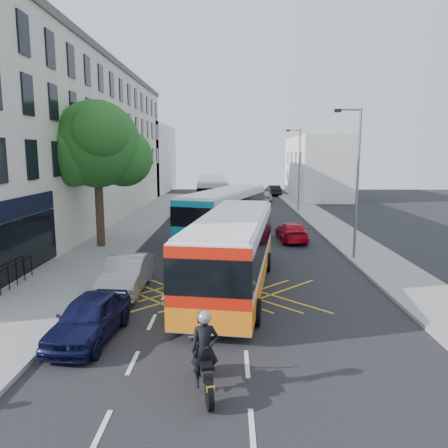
{
  "coord_description": "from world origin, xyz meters",
  "views": [
    {
      "loc": [
        -0.47,
        -11.4,
        5.8
      ],
      "look_at": [
        -0.81,
        10.81,
        2.2
      ],
      "focal_mm": 35.0,
      "sensor_mm": 36.0,
      "label": 1
    }
  ],
  "objects_px": {
    "bus_near": "(233,251)",
    "distant_car_dark": "(273,190)",
    "bus_far": "(212,194)",
    "bus_mid": "(225,212)",
    "parked_car_silver": "(126,274)",
    "lamp_near": "(356,176)",
    "parked_car_blue": "(89,318)",
    "red_hatchback": "(292,232)",
    "street_tree": "(96,145)",
    "lamp_far": "(298,166)",
    "distant_car_grey": "(240,198)",
    "motorbike": "(205,354)",
    "distant_car_silver": "(265,196)"
  },
  "relations": [
    {
      "from": "bus_near",
      "to": "distant_car_dark",
      "type": "distance_m",
      "value": 43.38
    },
    {
      "from": "bus_far",
      "to": "distant_car_dark",
      "type": "relative_size",
      "value": 2.85
    },
    {
      "from": "bus_mid",
      "to": "parked_car_silver",
      "type": "xyz_separation_m",
      "value": [
        -4.03,
        -12.35,
        -0.99
      ]
    },
    {
      "from": "distant_car_dark",
      "to": "parked_car_silver",
      "type": "bearing_deg",
      "value": 68.99
    },
    {
      "from": "lamp_near",
      "to": "distant_car_dark",
      "type": "distance_m",
      "value": 37.92
    },
    {
      "from": "bus_mid",
      "to": "parked_car_blue",
      "type": "height_order",
      "value": "bus_mid"
    },
    {
      "from": "bus_mid",
      "to": "red_hatchback",
      "type": "bearing_deg",
      "value": 0.87
    },
    {
      "from": "street_tree",
      "to": "bus_near",
      "type": "relative_size",
      "value": 0.74
    },
    {
      "from": "lamp_near",
      "to": "red_hatchback",
      "type": "relative_size",
      "value": 1.84
    },
    {
      "from": "lamp_far",
      "to": "distant_car_grey",
      "type": "distance_m",
      "value": 9.29
    },
    {
      "from": "bus_mid",
      "to": "distant_car_grey",
      "type": "distance_m",
      "value": 19.54
    },
    {
      "from": "street_tree",
      "to": "distant_car_dark",
      "type": "distance_m",
      "value": 37.88
    },
    {
      "from": "motorbike",
      "to": "lamp_near",
      "type": "bearing_deg",
      "value": 50.47
    },
    {
      "from": "bus_near",
      "to": "bus_far",
      "type": "bearing_deg",
      "value": 102.29
    },
    {
      "from": "bus_far",
      "to": "distant_car_grey",
      "type": "relative_size",
      "value": 2.37
    },
    {
      "from": "parked_car_silver",
      "to": "distant_car_silver",
      "type": "xyz_separation_m",
      "value": [
        8.57,
        34.59,
        -0.03
      ]
    },
    {
      "from": "street_tree",
      "to": "bus_near",
      "type": "xyz_separation_m",
      "value": [
        8.15,
        -8.23,
        -4.58
      ]
    },
    {
      "from": "lamp_near",
      "to": "distant_car_silver",
      "type": "distance_m",
      "value": 29.42
    },
    {
      "from": "parked_car_blue",
      "to": "bus_near",
      "type": "bearing_deg",
      "value": 53.93
    },
    {
      "from": "bus_mid",
      "to": "bus_far",
      "type": "xyz_separation_m",
      "value": [
        -1.45,
        13.26,
        0.06
      ]
    },
    {
      "from": "motorbike",
      "to": "street_tree",
      "type": "bearing_deg",
      "value": 103.27
    },
    {
      "from": "lamp_far",
      "to": "red_hatchback",
      "type": "distance_m",
      "value": 15.36
    },
    {
      "from": "lamp_near",
      "to": "bus_near",
      "type": "bearing_deg",
      "value": -141.26
    },
    {
      "from": "parked_car_silver",
      "to": "distant_car_dark",
      "type": "distance_m",
      "value": 44.48
    },
    {
      "from": "parked_car_blue",
      "to": "red_hatchback",
      "type": "height_order",
      "value": "parked_car_blue"
    },
    {
      "from": "distant_car_grey",
      "to": "distant_car_silver",
      "type": "xyz_separation_m",
      "value": [
        3.1,
        2.77,
        -0.0
      ]
    },
    {
      "from": "parked_car_blue",
      "to": "distant_car_grey",
      "type": "relative_size",
      "value": 0.8
    },
    {
      "from": "bus_mid",
      "to": "distant_car_dark",
      "type": "relative_size",
      "value": 2.78
    },
    {
      "from": "bus_far",
      "to": "motorbike",
      "type": "xyz_separation_m",
      "value": [
        1.22,
        -33.52,
        -0.82
      ]
    },
    {
      "from": "parked_car_blue",
      "to": "distant_car_grey",
      "type": "distance_m",
      "value": 37.1
    },
    {
      "from": "parked_car_blue",
      "to": "distant_car_grey",
      "type": "bearing_deg",
      "value": 86.83
    },
    {
      "from": "parked_car_silver",
      "to": "distant_car_grey",
      "type": "xyz_separation_m",
      "value": [
        5.47,
        31.82,
        -0.02
      ]
    },
    {
      "from": "parked_car_silver",
      "to": "parked_car_blue",
      "type": "bearing_deg",
      "value": -90.12
    },
    {
      "from": "bus_mid",
      "to": "distant_car_silver",
      "type": "height_order",
      "value": "bus_mid"
    },
    {
      "from": "bus_far",
      "to": "bus_mid",
      "type": "bearing_deg",
      "value": -86.86
    },
    {
      "from": "distant_car_grey",
      "to": "distant_car_dark",
      "type": "bearing_deg",
      "value": 61.42
    },
    {
      "from": "bus_near",
      "to": "distant_car_grey",
      "type": "xyz_separation_m",
      "value": [
        0.93,
        31.54,
        -1.0
      ]
    },
    {
      "from": "lamp_far",
      "to": "distant_car_dark",
      "type": "height_order",
      "value": "lamp_far"
    },
    {
      "from": "lamp_near",
      "to": "lamp_far",
      "type": "xyz_separation_m",
      "value": [
        0.0,
        20.0,
        0.0
      ]
    },
    {
      "from": "bus_mid",
      "to": "bus_near",
      "type": "bearing_deg",
      "value": -69.1
    },
    {
      "from": "bus_mid",
      "to": "distant_car_grey",
      "type": "height_order",
      "value": "bus_mid"
    },
    {
      "from": "red_hatchback",
      "to": "distant_car_grey",
      "type": "xyz_separation_m",
      "value": [
        -3.06,
        20.9,
        0.09
      ]
    },
    {
      "from": "lamp_near",
      "to": "parked_car_blue",
      "type": "bearing_deg",
      "value": -136.82
    },
    {
      "from": "lamp_far",
      "to": "parked_car_blue",
      "type": "relative_size",
      "value": 1.94
    },
    {
      "from": "lamp_far",
      "to": "bus_far",
      "type": "xyz_separation_m",
      "value": [
        -8.51,
        0.08,
        -2.82
      ]
    },
    {
      "from": "bus_far",
      "to": "parked_car_silver",
      "type": "relative_size",
      "value": 2.73
    },
    {
      "from": "street_tree",
      "to": "distant_car_grey",
      "type": "relative_size",
      "value": 1.7
    },
    {
      "from": "lamp_far",
      "to": "distant_car_silver",
      "type": "xyz_separation_m",
      "value": [
        -2.52,
        9.05,
        -3.9
      ]
    },
    {
      "from": "bus_near",
      "to": "distant_car_grey",
      "type": "height_order",
      "value": "bus_near"
    },
    {
      "from": "distant_car_silver",
      "to": "lamp_far",
      "type": "bearing_deg",
      "value": 110.74
    }
  ]
}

